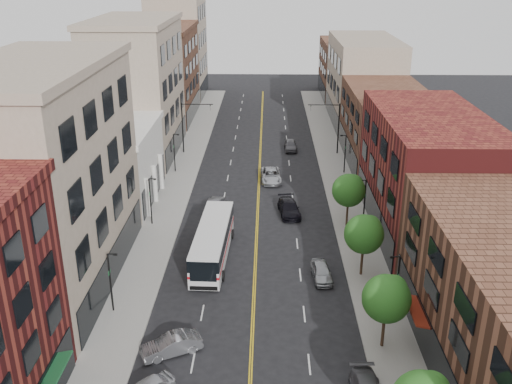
# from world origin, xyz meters

# --- Properties ---
(ground) EXTENTS (220.00, 220.00, 0.00)m
(ground) POSITION_xyz_m (0.00, 0.00, 0.00)
(ground) COLOR black
(ground) RESTS_ON ground
(sidewalk_left) EXTENTS (4.00, 110.00, 0.15)m
(sidewalk_left) POSITION_xyz_m (-10.00, 35.00, 0.07)
(sidewalk_left) COLOR gray
(sidewalk_left) RESTS_ON ground
(sidewalk_right) EXTENTS (4.00, 110.00, 0.15)m
(sidewalk_right) POSITION_xyz_m (10.00, 35.00, 0.07)
(sidewalk_right) COLOR gray
(sidewalk_right) RESTS_ON ground
(bldg_l_tanoffice) EXTENTS (10.00, 22.00, 18.00)m
(bldg_l_tanoffice) POSITION_xyz_m (-17.00, 13.00, 9.00)
(bldg_l_tanoffice) COLOR gray
(bldg_l_tanoffice) RESTS_ON ground
(bldg_l_white) EXTENTS (10.00, 14.00, 8.00)m
(bldg_l_white) POSITION_xyz_m (-17.00, 31.00, 4.00)
(bldg_l_white) COLOR silver
(bldg_l_white) RESTS_ON ground
(bldg_l_far_a) EXTENTS (10.00, 20.00, 18.00)m
(bldg_l_far_a) POSITION_xyz_m (-17.00, 48.00, 9.00)
(bldg_l_far_a) COLOR gray
(bldg_l_far_a) RESTS_ON ground
(bldg_l_far_b) EXTENTS (10.00, 20.00, 15.00)m
(bldg_l_far_b) POSITION_xyz_m (-17.00, 68.00, 7.50)
(bldg_l_far_b) COLOR brown
(bldg_l_far_b) RESTS_ON ground
(bldg_l_far_c) EXTENTS (10.00, 16.00, 20.00)m
(bldg_l_far_c) POSITION_xyz_m (-17.00, 86.00, 10.00)
(bldg_l_far_c) COLOR gray
(bldg_l_far_c) RESTS_ON ground
(bldg_r_mid) EXTENTS (10.00, 22.00, 12.00)m
(bldg_r_mid) POSITION_xyz_m (17.00, 24.00, 6.00)
(bldg_r_mid) COLOR #581717
(bldg_r_mid) RESTS_ON ground
(bldg_r_far_a) EXTENTS (10.00, 20.00, 10.00)m
(bldg_r_far_a) POSITION_xyz_m (17.00, 45.00, 5.00)
(bldg_r_far_a) COLOR brown
(bldg_r_far_a) RESTS_ON ground
(bldg_r_far_b) EXTENTS (10.00, 22.00, 14.00)m
(bldg_r_far_b) POSITION_xyz_m (17.00, 66.00, 7.00)
(bldg_r_far_b) COLOR gray
(bldg_r_far_b) RESTS_ON ground
(bldg_r_far_c) EXTENTS (10.00, 18.00, 11.00)m
(bldg_r_far_c) POSITION_xyz_m (17.00, 86.00, 5.50)
(bldg_r_far_c) COLOR brown
(bldg_r_far_c) RESTS_ON ground
(tree_r_1) EXTENTS (3.40, 3.40, 5.59)m
(tree_r_1) POSITION_xyz_m (9.39, 4.07, 4.13)
(tree_r_1) COLOR black
(tree_r_1) RESTS_ON sidewalk_right
(tree_r_2) EXTENTS (3.40, 3.40, 5.59)m
(tree_r_2) POSITION_xyz_m (9.39, 14.07, 4.13)
(tree_r_2) COLOR black
(tree_r_2) RESTS_ON sidewalk_right
(tree_r_3) EXTENTS (3.40, 3.40, 5.59)m
(tree_r_3) POSITION_xyz_m (9.39, 24.07, 4.13)
(tree_r_3) COLOR black
(tree_r_3) RESTS_ON sidewalk_right
(lamp_l_1) EXTENTS (0.81, 0.55, 5.05)m
(lamp_l_1) POSITION_xyz_m (-10.95, 8.00, 2.97)
(lamp_l_1) COLOR black
(lamp_l_1) RESTS_ON sidewalk_left
(lamp_l_2) EXTENTS (0.81, 0.55, 5.05)m
(lamp_l_2) POSITION_xyz_m (-10.95, 24.00, 2.97)
(lamp_l_2) COLOR black
(lamp_l_2) RESTS_ON sidewalk_left
(lamp_l_3) EXTENTS (0.81, 0.55, 5.05)m
(lamp_l_3) POSITION_xyz_m (-10.95, 40.00, 2.97)
(lamp_l_3) COLOR black
(lamp_l_3) RESTS_ON sidewalk_left
(lamp_r_1) EXTENTS (0.81, 0.55, 5.05)m
(lamp_r_1) POSITION_xyz_m (10.95, 8.00, 2.97)
(lamp_r_1) COLOR black
(lamp_r_1) RESTS_ON sidewalk_right
(lamp_r_2) EXTENTS (0.81, 0.55, 5.05)m
(lamp_r_2) POSITION_xyz_m (10.95, 24.00, 2.97)
(lamp_r_2) COLOR black
(lamp_r_2) RESTS_ON sidewalk_right
(lamp_r_3) EXTENTS (0.81, 0.55, 5.05)m
(lamp_r_3) POSITION_xyz_m (10.95, 40.00, 2.97)
(lamp_r_3) COLOR black
(lamp_r_3) RESTS_ON sidewalk_right
(signal_mast_left) EXTENTS (4.49, 0.18, 7.20)m
(signal_mast_left) POSITION_xyz_m (-10.27, 48.00, 4.65)
(signal_mast_left) COLOR black
(signal_mast_left) RESTS_ON sidewalk_left
(signal_mast_right) EXTENTS (4.49, 0.18, 7.20)m
(signal_mast_right) POSITION_xyz_m (10.27, 48.00, 4.65)
(signal_mast_right) COLOR black
(signal_mast_right) RESTS_ON sidewalk_right
(city_bus) EXTENTS (3.31, 12.31, 3.14)m
(city_bus) POSITION_xyz_m (-3.95, 16.95, 1.82)
(city_bus) COLOR silver
(city_bus) RESTS_ON ground
(car_angle_b) EXTENTS (4.49, 3.23, 1.41)m
(car_angle_b) POSITION_xyz_m (-5.60, 2.98, 0.70)
(car_angle_b) COLOR gray
(car_angle_b) RESTS_ON ground
(car_parked_far) EXTENTS (1.92, 4.10, 1.36)m
(car_parked_far) POSITION_xyz_m (5.80, 13.40, 0.68)
(car_parked_far) COLOR #9FA2A7
(car_parked_far) RESTS_ON ground
(car_lane_behind) EXTENTS (1.95, 4.24, 1.35)m
(car_lane_behind) POSITION_xyz_m (-4.72, 28.09, 0.67)
(car_lane_behind) COLOR #444448
(car_lane_behind) RESTS_ON ground
(car_lane_a) EXTENTS (2.69, 5.30, 1.48)m
(car_lane_a) POSITION_xyz_m (3.42, 26.92, 0.74)
(car_lane_a) COLOR black
(car_lane_a) RESTS_ON ground
(car_lane_b) EXTENTS (2.82, 5.54, 1.50)m
(car_lane_b) POSITION_xyz_m (1.50, 37.03, 0.75)
(car_lane_b) COLOR #B1B4B9
(car_lane_b) RESTS_ON ground
(car_lane_c) EXTENTS (1.91, 4.47, 1.50)m
(car_lane_c) POSITION_xyz_m (4.39, 49.73, 0.75)
(car_lane_c) COLOR #4F4E53
(car_lane_c) RESTS_ON ground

